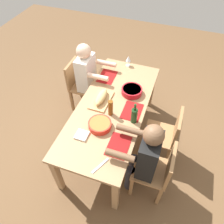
% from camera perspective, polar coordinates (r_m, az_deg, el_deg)
% --- Properties ---
extents(ground_plane, '(8.00, 8.00, 0.00)m').
position_cam_1_polar(ground_plane, '(3.34, -0.00, -7.23)').
color(ground_plane, brown).
extents(dining_table, '(1.96, 0.85, 0.74)m').
position_cam_1_polar(dining_table, '(2.83, -0.00, 0.38)').
color(dining_table, '#A87F56').
rests_on(dining_table, ground_plane).
extents(chair_far_right, '(0.40, 0.40, 0.85)m').
position_cam_1_polar(chair_far_right, '(2.59, 12.13, -14.78)').
color(chair_far_right, '#9E7044').
rests_on(chair_far_right, ground_plane).
extents(diner_far_right, '(0.41, 0.53, 1.20)m').
position_cam_1_polar(diner_far_right, '(2.40, 8.62, -11.33)').
color(diner_far_right, '#2D2D38').
rests_on(diner_far_right, ground_plane).
extents(chair_far_center, '(0.40, 0.40, 0.85)m').
position_cam_1_polar(chair_far_center, '(2.89, 14.19, -5.60)').
color(chair_far_center, '#9E7044').
rests_on(chair_far_center, ground_plane).
extents(chair_near_left, '(0.40, 0.40, 0.85)m').
position_cam_1_polar(chair_near_left, '(3.53, -8.64, 7.57)').
color(chair_near_left, '#9E7044').
rests_on(chair_near_left, ground_plane).
extents(diner_near_left, '(0.41, 0.53, 1.20)m').
position_cam_1_polar(diner_near_left, '(3.33, -6.18, 9.75)').
color(diner_near_left, '#2D2D38').
rests_on(diner_near_left, ground_plane).
extents(serving_bowl_fruit, '(0.27, 0.27, 0.07)m').
position_cam_1_polar(serving_bowl_fruit, '(2.52, -3.22, -3.32)').
color(serving_bowl_fruit, red).
rests_on(serving_bowl_fruit, dining_table).
extents(serving_bowl_greens, '(0.28, 0.28, 0.08)m').
position_cam_1_polar(serving_bowl_greens, '(2.92, 5.25, 5.64)').
color(serving_bowl_greens, '#B21923').
rests_on(serving_bowl_greens, dining_table).
extents(cutting_board, '(0.40, 0.23, 0.02)m').
position_cam_1_polar(cutting_board, '(2.83, -2.82, 3.17)').
color(cutting_board, tan).
rests_on(cutting_board, dining_table).
extents(bread_loaf, '(0.32, 0.11, 0.09)m').
position_cam_1_polar(bread_loaf, '(2.79, -2.86, 3.97)').
color(bread_loaf, tan).
rests_on(bread_loaf, cutting_board).
extents(wine_bottle, '(0.08, 0.08, 0.29)m').
position_cam_1_polar(wine_bottle, '(2.53, 5.89, -0.85)').
color(wine_bottle, '#193819').
rests_on(wine_bottle, dining_table).
extents(beer_bottle, '(0.06, 0.06, 0.22)m').
position_cam_1_polar(beer_bottle, '(2.60, -0.39, 1.10)').
color(beer_bottle, brown).
rests_on(beer_bottle, dining_table).
extents(wine_glass, '(0.08, 0.08, 0.17)m').
position_cam_1_polar(wine_glass, '(3.37, 4.34, 13.77)').
color(wine_glass, silver).
rests_on(wine_glass, dining_table).
extents(placemat_far_right, '(0.32, 0.23, 0.01)m').
position_cam_1_polar(placemat_far_right, '(2.39, 1.74, -8.86)').
color(placemat_far_right, maroon).
rests_on(placemat_far_right, dining_table).
extents(placemat_far_center, '(0.32, 0.23, 0.01)m').
position_cam_1_polar(placemat_far_center, '(2.71, 5.30, 0.23)').
color(placemat_far_center, maroon).
rests_on(placemat_far_center, dining_table).
extents(placemat_near_left, '(0.32, 0.23, 0.01)m').
position_cam_1_polar(placemat_near_left, '(3.21, -1.30, 9.35)').
color(placemat_near_left, maroon).
rests_on(placemat_near_left, dining_table).
extents(carving_knife, '(0.22, 0.12, 0.01)m').
position_cam_1_polar(carving_knife, '(2.27, -3.13, -13.94)').
color(carving_knife, silver).
rests_on(carving_knife, dining_table).
extents(napkin_stack, '(0.14, 0.14, 0.02)m').
position_cam_1_polar(napkin_stack, '(2.48, -7.97, -6.07)').
color(napkin_stack, white).
rests_on(napkin_stack, dining_table).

